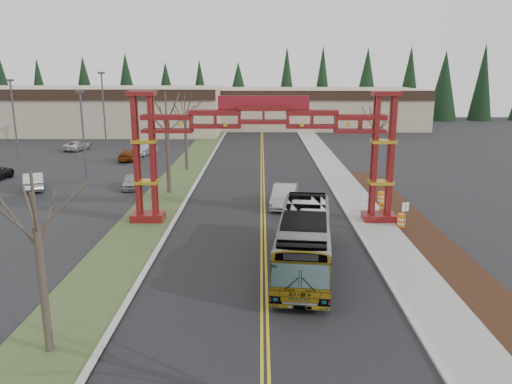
{
  "coord_description": "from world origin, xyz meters",
  "views": [
    {
      "loc": [
        -0.17,
        -15.17,
        10.15
      ],
      "look_at": [
        -0.46,
        13.57,
        3.18
      ],
      "focal_mm": 35.0,
      "sensor_mm": 36.0,
      "label": 1
    }
  ],
  "objects_px": {
    "retail_building_west": "(89,109)",
    "parked_car_far_b": "(78,146)",
    "bare_tree_right_far": "(376,124)",
    "parked_car_near_b": "(34,181)",
    "bare_tree_median_far": "(185,117)",
    "bare_tree_median_near": "(37,228)",
    "barrel_south": "(401,221)",
    "light_pole_far": "(103,104)",
    "barrel_mid": "(383,209)",
    "gateway_arch": "(263,136)",
    "street_sign": "(405,211)",
    "parked_car_near_a": "(131,181)",
    "parked_car_mid_a": "(129,155)",
    "retail_building_east": "(315,107)",
    "barrel_north": "(381,198)",
    "silver_sedan": "(284,196)",
    "light_pole_mid": "(14,114)",
    "bare_tree_median_mid": "(166,121)",
    "parked_car_far_a": "(145,150)",
    "transit_bus": "(304,240)",
    "light_pole_near": "(83,127)"
  },
  "relations": [
    {
      "from": "parked_car_near_b",
      "to": "light_pole_far",
      "type": "bearing_deg",
      "value": -109.96
    },
    {
      "from": "parked_car_mid_a",
      "to": "retail_building_west",
      "type": "bearing_deg",
      "value": -63.67
    },
    {
      "from": "parked_car_far_a",
      "to": "bare_tree_median_mid",
      "type": "height_order",
      "value": "bare_tree_median_mid"
    },
    {
      "from": "bare_tree_median_near",
      "to": "bare_tree_right_far",
      "type": "height_order",
      "value": "bare_tree_right_far"
    },
    {
      "from": "gateway_arch",
      "to": "parked_car_far_a",
      "type": "relative_size",
      "value": 4.75
    },
    {
      "from": "barrel_south",
      "to": "street_sign",
      "type": "bearing_deg",
      "value": -98.16
    },
    {
      "from": "parked_car_far_a",
      "to": "bare_tree_median_near",
      "type": "height_order",
      "value": "bare_tree_median_near"
    },
    {
      "from": "retail_building_east",
      "to": "barrel_north",
      "type": "relative_size",
      "value": 38.56
    },
    {
      "from": "parked_car_far_a",
      "to": "light_pole_far",
      "type": "xyz_separation_m",
      "value": [
        -7.29,
        7.83,
        5.2
      ]
    },
    {
      "from": "retail_building_east",
      "to": "barrel_south",
      "type": "distance_m",
      "value": 63.46
    },
    {
      "from": "barrel_mid",
      "to": "light_pole_near",
      "type": "bearing_deg",
      "value": 152.84
    },
    {
      "from": "retail_building_west",
      "to": "light_pole_mid",
      "type": "bearing_deg",
      "value": -87.86
    },
    {
      "from": "parked_car_mid_a",
      "to": "light_pole_far",
      "type": "relative_size",
      "value": 0.43
    },
    {
      "from": "bare_tree_right_far",
      "to": "parked_car_near_b",
      "type": "bearing_deg",
      "value": -177.11
    },
    {
      "from": "light_pole_far",
      "to": "barrel_mid",
      "type": "distance_m",
      "value": 46.33
    },
    {
      "from": "light_pole_far",
      "to": "barrel_mid",
      "type": "height_order",
      "value": "light_pole_far"
    },
    {
      "from": "retail_building_east",
      "to": "parked_car_near_b",
      "type": "distance_m",
      "value": 60.57
    },
    {
      "from": "light_pole_mid",
      "to": "street_sign",
      "type": "height_order",
      "value": "light_pole_mid"
    },
    {
      "from": "gateway_arch",
      "to": "parked_car_mid_a",
      "type": "distance_m",
      "value": 29.3
    },
    {
      "from": "parked_car_far_b",
      "to": "parked_car_near_b",
      "type": "bearing_deg",
      "value": 112.58
    },
    {
      "from": "bare_tree_median_near",
      "to": "barrel_south",
      "type": "xyz_separation_m",
      "value": [
        17.16,
        15.21,
        -4.35
      ]
    },
    {
      "from": "silver_sedan",
      "to": "barrel_south",
      "type": "xyz_separation_m",
      "value": [
        7.51,
        -5.43,
        -0.33
      ]
    },
    {
      "from": "parked_car_far_a",
      "to": "street_sign",
      "type": "distance_m",
      "value": 38.88
    },
    {
      "from": "street_sign",
      "to": "bare_tree_median_near",
      "type": "bearing_deg",
      "value": -140.69
    },
    {
      "from": "light_pole_near",
      "to": "barrel_north",
      "type": "relative_size",
      "value": 8.56
    },
    {
      "from": "retail_building_west",
      "to": "parked_car_far_b",
      "type": "relative_size",
      "value": 10.34
    },
    {
      "from": "gateway_arch",
      "to": "bare_tree_right_far",
      "type": "xyz_separation_m",
      "value": [
        10.0,
        11.04,
        -0.35
      ]
    },
    {
      "from": "silver_sedan",
      "to": "parked_car_far_a",
      "type": "xyz_separation_m",
      "value": [
        -16.21,
        24.21,
        -0.19
      ]
    },
    {
      "from": "bare_tree_median_far",
      "to": "parked_car_far_b",
      "type": "bearing_deg",
      "value": 140.87
    },
    {
      "from": "light_pole_far",
      "to": "barrel_mid",
      "type": "relative_size",
      "value": 10.42
    },
    {
      "from": "bare_tree_right_far",
      "to": "parked_car_far_b",
      "type": "bearing_deg",
      "value": 148.72
    },
    {
      "from": "parked_car_near_b",
      "to": "retail_building_east",
      "type": "bearing_deg",
      "value": -143.45
    },
    {
      "from": "bare_tree_right_far",
      "to": "barrel_north",
      "type": "relative_size",
      "value": 7.78
    },
    {
      "from": "parked_car_near_a",
      "to": "parked_car_mid_a",
      "type": "relative_size",
      "value": 0.85
    },
    {
      "from": "parked_car_near_a",
      "to": "barrel_north",
      "type": "distance_m",
      "value": 21.61
    },
    {
      "from": "gateway_arch",
      "to": "transit_bus",
      "type": "bearing_deg",
      "value": -75.79
    },
    {
      "from": "retail_building_east",
      "to": "parked_car_far_b",
      "type": "relative_size",
      "value": 8.54
    },
    {
      "from": "parked_car_mid_a",
      "to": "parked_car_far_b",
      "type": "height_order",
      "value": "parked_car_mid_a"
    },
    {
      "from": "light_pole_far",
      "to": "barrel_south",
      "type": "relative_size",
      "value": 10.26
    },
    {
      "from": "gateway_arch",
      "to": "bare_tree_median_far",
      "type": "xyz_separation_m",
      "value": [
        -8.0,
        18.61,
        -0.39
      ]
    },
    {
      "from": "retail_building_east",
      "to": "parked_car_mid_a",
      "type": "relative_size",
      "value": 8.69
    },
    {
      "from": "parked_car_near_b",
      "to": "light_pole_far",
      "type": "distance_m",
      "value": 27.05
    },
    {
      "from": "parked_car_far_b",
      "to": "bare_tree_median_far",
      "type": "relative_size",
      "value": 0.57
    },
    {
      "from": "light_pole_far",
      "to": "transit_bus",
      "type": "bearing_deg",
      "value": -61.64
    },
    {
      "from": "bare_tree_median_mid",
      "to": "parked_car_mid_a",
      "type": "bearing_deg",
      "value": 115.34
    },
    {
      "from": "gateway_arch",
      "to": "barrel_north",
      "type": "distance_m",
      "value": 11.78
    },
    {
      "from": "retail_building_west",
      "to": "bare_tree_median_mid",
      "type": "bearing_deg",
      "value": -64.32
    },
    {
      "from": "silver_sedan",
      "to": "bare_tree_right_far",
      "type": "bearing_deg",
      "value": 48.11
    },
    {
      "from": "parked_car_near_a",
      "to": "parked_car_near_b",
      "type": "relative_size",
      "value": 0.82
    },
    {
      "from": "retail_building_west",
      "to": "transit_bus",
      "type": "distance_m",
      "value": 70.13
    }
  ]
}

